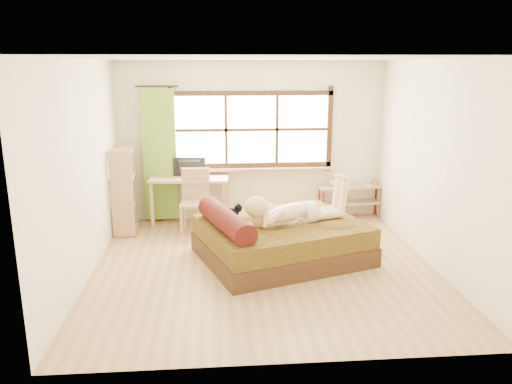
{
  "coord_description": "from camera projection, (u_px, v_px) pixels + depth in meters",
  "views": [
    {
      "loc": [
        -0.61,
        -6.2,
        2.63
      ],
      "look_at": [
        -0.09,
        0.2,
        0.98
      ],
      "focal_mm": 35.0,
      "sensor_mm": 36.0,
      "label": 1
    }
  ],
  "objects": [
    {
      "name": "curtain",
      "position": [
        160.0,
        155.0,
        8.34
      ],
      "size": [
        0.55,
        0.1,
        2.2
      ],
      "primitive_type": "cube",
      "color": "#548825",
      "rests_on": "wall_back"
    },
    {
      "name": "floor",
      "position": [
        264.0,
        266.0,
        6.69
      ],
      "size": [
        4.5,
        4.5,
        0.0
      ],
      "primitive_type": "plane",
      "color": "#9E754C",
      "rests_on": "ground"
    },
    {
      "name": "wall_right",
      "position": [
        435.0,
        165.0,
        6.53
      ],
      "size": [
        0.0,
        4.5,
        4.5
      ],
      "primitive_type": "plane",
      "rotation": [
        1.57,
        0.0,
        -1.57
      ],
      "color": "silver",
      "rests_on": "floor"
    },
    {
      "name": "bookshelf",
      "position": [
        124.0,
        190.0,
        7.9
      ],
      "size": [
        0.38,
        0.61,
        1.36
      ],
      "rotation": [
        0.0,
        0.0,
        0.07
      ],
      "color": "#A27758",
      "rests_on": "floor"
    },
    {
      "name": "pipe_shelf",
      "position": [
        351.0,
        194.0,
        8.72
      ],
      "size": [
        1.18,
        0.41,
        0.65
      ],
      "rotation": [
        0.0,
        0.0,
        0.11
      ],
      "color": "#A27758",
      "rests_on": "floor"
    },
    {
      "name": "monitor",
      "position": [
        189.0,
        167.0,
        8.29
      ],
      "size": [
        0.55,
        0.11,
        0.31
      ],
      "primitive_type": "imported",
      "rotation": [
        0.0,
        0.0,
        3.07
      ],
      "color": "black",
      "rests_on": "desk"
    },
    {
      "name": "ceiling",
      "position": [
        265.0,
        58.0,
        6.01
      ],
      "size": [
        4.5,
        4.5,
        0.0
      ],
      "primitive_type": "plane",
      "rotation": [
        3.14,
        0.0,
        0.0
      ],
      "color": "white",
      "rests_on": "wall_back"
    },
    {
      "name": "cup",
      "position": [
        334.0,
        183.0,
        8.64
      ],
      "size": [
        0.15,
        0.15,
        0.11
      ],
      "primitive_type": "imported",
      "rotation": [
        0.0,
        0.0,
        0.11
      ],
      "color": "gray",
      "rests_on": "pipe_shelf"
    },
    {
      "name": "book",
      "position": [
        362.0,
        185.0,
        8.69
      ],
      "size": [
        0.19,
        0.24,
        0.02
      ],
      "primitive_type": "imported",
      "rotation": [
        0.0,
        0.0,
        0.11
      ],
      "color": "gray",
      "rests_on": "pipe_shelf"
    },
    {
      "name": "window",
      "position": [
        252.0,
        132.0,
        8.45
      ],
      "size": [
        2.8,
        0.16,
        1.46
      ],
      "color": "#FFEDBF",
      "rests_on": "wall_back"
    },
    {
      "name": "wall_front",
      "position": [
        290.0,
        222.0,
        4.18
      ],
      "size": [
        4.5,
        0.0,
        4.5
      ],
      "primitive_type": "plane",
      "rotation": [
        -1.57,
        0.0,
        0.0
      ],
      "color": "silver",
      "rests_on": "floor"
    },
    {
      "name": "woman",
      "position": [
        294.0,
        200.0,
        6.74
      ],
      "size": [
        1.54,
        0.88,
        0.63
      ],
      "primitive_type": null,
      "rotation": [
        0.0,
        0.0,
        0.33
      ],
      "color": "beige",
      "rests_on": "bed"
    },
    {
      "name": "bed",
      "position": [
        278.0,
        239.0,
        6.89
      ],
      "size": [
        2.55,
        2.29,
        0.8
      ],
      "rotation": [
        0.0,
        0.0,
        0.33
      ],
      "color": "#311D0E",
      "rests_on": "floor"
    },
    {
      "name": "desk",
      "position": [
        189.0,
        183.0,
        8.31
      ],
      "size": [
        1.33,
        0.69,
        0.81
      ],
      "rotation": [
        0.0,
        0.0,
        -0.08
      ],
      "color": "#A27758",
      "rests_on": "floor"
    },
    {
      "name": "chair",
      "position": [
        195.0,
        197.0,
        8.01
      ],
      "size": [
        0.48,
        0.48,
        1.01
      ],
      "rotation": [
        0.0,
        0.0,
        -0.08
      ],
      "color": "#A27758",
      "rests_on": "floor"
    },
    {
      "name": "wall_back",
      "position": [
        252.0,
        141.0,
        8.52
      ],
      "size": [
        4.5,
        0.0,
        4.5
      ],
      "primitive_type": "plane",
      "rotation": [
        1.57,
        0.0,
        0.0
      ],
      "color": "silver",
      "rests_on": "floor"
    },
    {
      "name": "kitten",
      "position": [
        229.0,
        212.0,
        6.86
      ],
      "size": [
        0.34,
        0.22,
        0.25
      ],
      "primitive_type": null,
      "rotation": [
        0.0,
        0.0,
        0.33
      ],
      "color": "black",
      "rests_on": "bed"
    },
    {
      "name": "wall_left",
      "position": [
        84.0,
        171.0,
        6.17
      ],
      "size": [
        0.0,
        4.5,
        4.5
      ],
      "primitive_type": "plane",
      "rotation": [
        1.57,
        0.0,
        1.57
      ],
      "color": "silver",
      "rests_on": "floor"
    }
  ]
}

